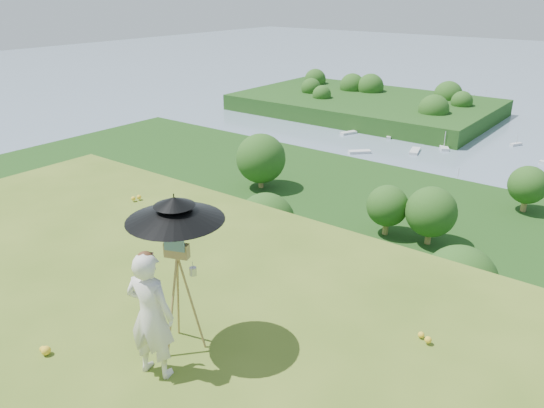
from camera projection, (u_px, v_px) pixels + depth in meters
The scene contains 6 objects.
peninsula at pixel (365, 97), 173.75m from camera, with size 90.00×60.00×12.00m, color #14370F, non-canonical shape.
slope_trees at pixel (510, 281), 38.13m from camera, with size 110.00×50.00×6.00m, color #295319, non-canonical shape.
painter at pixel (151, 315), 6.54m from camera, with size 0.63×0.42×1.74m, color silver.
field_easel at pixel (180, 292), 7.05m from camera, with size 0.65×0.65×1.72m, color #A68045, non-canonical shape.
sun_umbrella at pixel (176, 225), 6.70m from camera, with size 1.26×1.26×0.84m, color black, non-canonical shape.
painter_cap at pixel (145, 256), 6.23m from camera, with size 0.20×0.24×0.10m, color #BC6774, non-canonical shape.
Camera 1 is at (6.51, -1.76, 4.62)m, focal length 35.00 mm.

